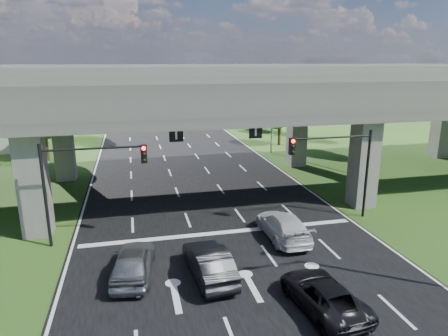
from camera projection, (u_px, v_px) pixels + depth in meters
name	position (u px, v px, depth m)	size (l,w,h in m)	color
ground	(237.00, 259.00, 21.40)	(160.00, 160.00, 0.00)	#274415
road	(204.00, 199.00, 30.80)	(18.00, 120.00, 0.03)	black
overpass	(197.00, 93.00, 30.62)	(80.00, 15.00, 10.00)	#393634
signal_right	(339.00, 159.00, 25.73)	(5.76, 0.54, 6.00)	black
signal_left	(84.00, 174.00, 22.29)	(5.76, 0.54, 6.00)	black
streetlight_far	(269.00, 102.00, 44.66)	(3.38, 0.25, 10.00)	gray
streetlight_beyond	(233.00, 92.00, 59.70)	(3.38, 0.25, 10.00)	gray
tree_left_near	(44.00, 115.00, 41.52)	(4.50, 4.50, 7.80)	black
tree_left_mid	(31.00, 113.00, 48.55)	(3.91, 3.90, 6.76)	black
tree_left_far	(73.00, 98.00, 56.70)	(4.80, 4.80, 8.32)	black
tree_right_near	(281.00, 109.00, 49.42)	(4.20, 4.20, 7.28)	black
tree_right_mid	(280.00, 105.00, 57.69)	(3.91, 3.90, 6.76)	black
tree_right_far	(239.00, 96.00, 64.16)	(4.50, 4.50, 7.80)	black
car_silver	(133.00, 262.00, 19.48)	(1.87, 4.65, 1.58)	gray
car_dark	(209.00, 262.00, 19.42)	(1.66, 4.76, 1.57)	black
car_white	(283.00, 226.00, 23.82)	(2.12, 5.21, 1.51)	silver
car_trailing	(323.00, 295.00, 16.94)	(2.21, 4.80, 1.33)	black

